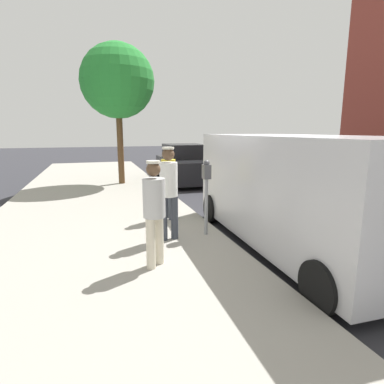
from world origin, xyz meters
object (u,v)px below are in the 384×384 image
Objects in this scene: pedestrian_in_white at (169,187)px; parked_van at (296,189)px; parking_meter_near at (206,185)px; pedestrian_in_yellow at (168,179)px; parked_sedan_behind at (185,165)px; street_tree at (118,82)px; pedestrian_in_gray at (154,207)px.

pedestrian_in_white is 0.34× the size of parked_van.
parking_meter_near is 1.44m from pedestrian_in_yellow.
pedestrian_in_white is 7.89m from parked_sedan_behind.
parked_van is (-1.95, 2.20, 0.03)m from pedestrian_in_yellow.
parking_meter_near is at bearing 76.82° from parked_sedan_behind.
parked_sedan_behind is (-2.52, -7.46, -0.44)m from pedestrian_in_white.
parking_meter_near is 0.29× the size of street_tree.
pedestrian_in_gray is 0.37× the size of parked_sedan_behind.
parked_van is at bearing 151.17° from parking_meter_near.
parked_sedan_behind is 0.83× the size of street_tree.
pedestrian_in_white is 1.08× the size of pedestrian_in_gray.
pedestrian_in_white reaches higher than pedestrian_in_yellow.
parking_meter_near is 0.90× the size of pedestrian_in_yellow.
parked_van is 8.70m from street_tree.
parking_meter_near is 7.61m from street_tree.
street_tree reaches higher than parking_meter_near.
parked_van reaches higher than parked_sedan_behind.
parked_van is 1.19× the size of parked_sedan_behind.
pedestrian_in_yellow reaches higher than pedestrian_in_gray.
pedestrian_in_white is at bearing -18.39° from parked_van.
parking_meter_near is at bearing -28.83° from parked_van.
parked_van is (-1.50, 0.83, -0.03)m from parking_meter_near.
street_tree is (2.57, -7.79, 2.91)m from parked_van.
parked_van is (-2.28, 0.76, -0.03)m from pedestrian_in_white.
pedestrian_in_gray is 9.10m from parked_sedan_behind.
pedestrian_in_white is (0.78, 0.07, 0.00)m from parking_meter_near.
parked_van reaches higher than pedestrian_in_white.
street_tree is (2.80, 0.43, 3.32)m from parked_sedan_behind.
pedestrian_in_yellow is 2.68m from pedestrian_in_gray.
parking_meter_near is 1.74m from pedestrian_in_gray.
pedestrian_in_white is 7.60m from street_tree.
pedestrian_in_yellow is 0.32× the size of street_tree.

